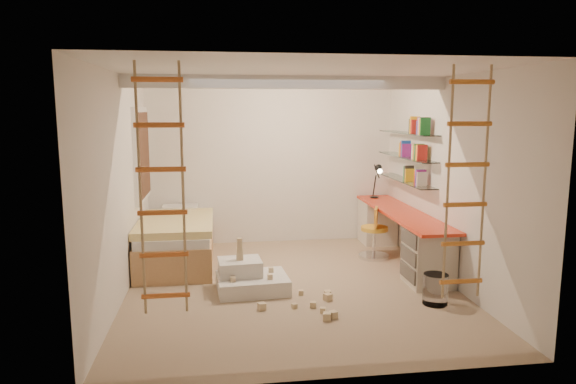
{
  "coord_description": "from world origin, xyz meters",
  "views": [
    {
      "loc": [
        -0.88,
        -6.09,
        2.19
      ],
      "look_at": [
        0.0,
        0.3,
        1.15
      ],
      "focal_mm": 32.0,
      "sensor_mm": 36.0,
      "label": 1
    }
  ],
  "objects": [
    {
      "name": "floor",
      "position": [
        0.0,
        0.0,
        0.0
      ],
      "size": [
        4.5,
        4.5,
        0.0
      ],
      "primitive_type": "plane",
      "color": "tan",
      "rests_on": "ground"
    },
    {
      "name": "ceiling_beam",
      "position": [
        0.0,
        0.3,
        2.52
      ],
      "size": [
        4.0,
        0.18,
        0.16
      ],
      "primitive_type": "cube",
      "color": "white",
      "rests_on": "ceiling"
    },
    {
      "name": "window_frame",
      "position": [
        -1.97,
        1.5,
        1.55
      ],
      "size": [
        0.06,
        1.15,
        1.35
      ],
      "primitive_type": "cube",
      "color": "white",
      "rests_on": "wall_left"
    },
    {
      "name": "window_blind",
      "position": [
        -1.93,
        1.5,
        1.55
      ],
      "size": [
        0.02,
        1.0,
        1.2
      ],
      "primitive_type": "cube",
      "color": "#4C2D1E",
      "rests_on": "window_frame"
    },
    {
      "name": "rope_ladder_left",
      "position": [
        -1.35,
        -1.75,
        1.52
      ],
      "size": [
        0.41,
        0.04,
        2.13
      ],
      "primitive_type": null,
      "color": "orange",
      "rests_on": "ceiling"
    },
    {
      "name": "rope_ladder_right",
      "position": [
        1.35,
        -1.75,
        1.52
      ],
      "size": [
        0.41,
        0.04,
        2.13
      ],
      "primitive_type": null,
      "color": "orange",
      "rests_on": "ceiling"
    },
    {
      "name": "waste_bin",
      "position": [
        1.54,
        -0.81,
        0.18
      ],
      "size": [
        0.28,
        0.28,
        0.35
      ],
      "primitive_type": "cylinder",
      "color": "white",
      "rests_on": "floor"
    },
    {
      "name": "desk",
      "position": [
        1.72,
        0.86,
        0.4
      ],
      "size": [
        0.56,
        2.8,
        0.75
      ],
      "color": "red",
      "rests_on": "floor"
    },
    {
      "name": "shelves",
      "position": [
        1.87,
        1.13,
        1.5
      ],
      "size": [
        0.25,
        1.8,
        0.71
      ],
      "color": "white",
      "rests_on": "wall_right"
    },
    {
      "name": "bed",
      "position": [
        -1.48,
        1.23,
        0.33
      ],
      "size": [
        1.02,
        2.0,
        0.69
      ],
      "color": "#AD7F51",
      "rests_on": "floor"
    },
    {
      "name": "task_lamp",
      "position": [
        1.67,
        1.82,
        1.14
      ],
      "size": [
        0.14,
        0.36,
        0.57
      ],
      "color": "black",
      "rests_on": "desk"
    },
    {
      "name": "swivel_chair",
      "position": [
        1.4,
        1.06,
        0.28
      ],
      "size": [
        0.59,
        0.59,
        0.77
      ],
      "color": "gold",
      "rests_on": "floor"
    },
    {
      "name": "play_platform",
      "position": [
        -0.53,
        -0.07,
        0.15
      ],
      "size": [
        0.89,
        0.71,
        0.37
      ],
      "color": "silver",
      "rests_on": "floor"
    },
    {
      "name": "toy_blocks",
      "position": [
        -0.14,
        -0.46,
        0.18
      ],
      "size": [
        1.17,
        1.18,
        0.64
      ],
      "color": "#CCB284",
      "rests_on": "floor"
    },
    {
      "name": "books",
      "position": [
        1.87,
        1.13,
        1.63
      ],
      "size": [
        0.14,
        0.7,
        0.92
      ],
      "color": "white",
      "rests_on": "shelves"
    }
  ]
}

